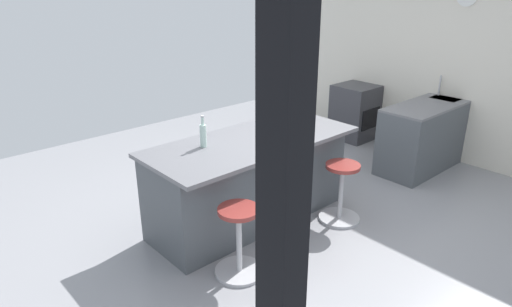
% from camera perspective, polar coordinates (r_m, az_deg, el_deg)
% --- Properties ---
extents(ground_plane, '(7.80, 7.80, 0.00)m').
position_cam_1_polar(ground_plane, '(5.03, 3.79, -7.91)').
color(ground_plane, gray).
extents(interior_partition_left, '(0.15, 5.27, 2.93)m').
position_cam_1_polar(interior_partition_left, '(6.94, 22.14, 11.74)').
color(interior_partition_left, silver).
rests_on(interior_partition_left, ground_plane).
extents(sink_cabinet, '(2.00, 0.60, 1.17)m').
position_cam_1_polar(sink_cabinet, '(6.75, 21.58, 2.64)').
color(sink_cabinet, '#4C5156').
rests_on(sink_cabinet, ground_plane).
extents(oven_range, '(0.60, 0.61, 0.86)m').
position_cam_1_polar(oven_range, '(7.41, 12.33, 5.12)').
color(oven_range, '#38383D').
rests_on(oven_range, ground_plane).
extents(kitchen_island, '(2.23, 0.97, 0.93)m').
position_cam_1_polar(kitchen_island, '(4.78, -0.78, -3.23)').
color(kitchen_island, '#4C5156').
rests_on(kitchen_island, ground_plane).
extents(stool_by_window, '(0.44, 0.44, 0.65)m').
position_cam_1_polar(stool_by_window, '(4.91, 10.62, -5.02)').
color(stool_by_window, '#B7B7BC').
rests_on(stool_by_window, ground_plane).
extents(stool_middle, '(0.44, 0.44, 0.65)m').
position_cam_1_polar(stool_middle, '(4.01, -2.14, -11.19)').
color(stool_middle, '#B7B7BC').
rests_on(stool_middle, ground_plane).
extents(cutting_board, '(0.36, 0.24, 0.02)m').
position_cam_1_polar(cutting_board, '(4.80, 2.71, 2.90)').
color(cutting_board, tan).
rests_on(cutting_board, kitchen_island).
extents(apple_red, '(0.07, 0.07, 0.07)m').
position_cam_1_polar(apple_red, '(4.70, 1.41, 3.10)').
color(apple_red, red).
rests_on(apple_red, cutting_board).
extents(apple_yellow, '(0.08, 0.08, 0.08)m').
position_cam_1_polar(apple_yellow, '(4.83, 2.87, 3.63)').
color(apple_yellow, gold).
rests_on(apple_yellow, cutting_board).
extents(water_bottle, '(0.06, 0.06, 0.31)m').
position_cam_1_polar(water_bottle, '(4.36, -6.66, 2.36)').
color(water_bottle, silver).
rests_on(water_bottle, kitchen_island).
extents(fruit_bowl, '(0.22, 0.22, 0.07)m').
position_cam_1_polar(fruit_bowl, '(4.95, 5.36, 3.77)').
color(fruit_bowl, '#993833').
rests_on(fruit_bowl, kitchen_island).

